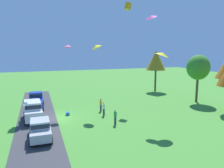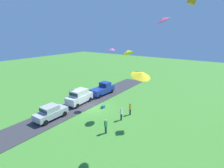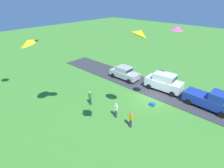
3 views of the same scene
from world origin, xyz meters
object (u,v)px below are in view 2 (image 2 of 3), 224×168
(cooler_box, at_px, (103,107))
(kite_delta_over_trees, at_px, (141,74))
(person_watching_sky, at_px, (130,109))
(kite_delta_mid_center, at_px, (128,52))
(kite_delta_near_flag, at_px, (112,49))
(person_on_lawn, at_px, (121,114))
(car_suv_mid_row, at_px, (79,96))
(car_pickup_by_flagpole, at_px, (103,89))
(person_beside_suv, at_px, (106,126))
(kite_delta_topmost, at_px, (163,19))
(car_sedan_far_end, at_px, (51,112))

(cooler_box, bearing_deg, kite_delta_over_trees, 53.61)
(cooler_box, height_order, kite_delta_over_trees, kite_delta_over_trees)
(person_watching_sky, distance_m, cooler_box, 4.55)
(person_watching_sky, bearing_deg, cooler_box, -85.73)
(kite_delta_mid_center, xyz_separation_m, kite_delta_near_flag, (-1.34, -3.45, 0.06))
(person_watching_sky, xyz_separation_m, person_on_lawn, (2.01, -0.18, 0.00))
(car_suv_mid_row, distance_m, cooler_box, 4.33)
(car_pickup_by_flagpole, bearing_deg, person_beside_suv, 39.19)
(person_watching_sky, height_order, kite_delta_topmost, kite_delta_topmost)
(car_sedan_far_end, height_order, kite_delta_topmost, kite_delta_topmost)
(person_watching_sky, bearing_deg, person_on_lawn, -5.17)
(person_on_lawn, distance_m, kite_delta_topmost, 12.51)
(person_beside_suv, bearing_deg, kite_delta_over_trees, 72.24)
(person_watching_sky, distance_m, person_on_lawn, 2.02)
(car_sedan_far_end, bearing_deg, car_pickup_by_flagpole, -178.25)
(kite_delta_mid_center, bearing_deg, car_pickup_by_flagpole, -120.63)
(person_watching_sky, xyz_separation_m, cooler_box, (0.33, -4.49, -0.68))
(kite_delta_near_flag, xyz_separation_m, kite_delta_topmost, (5.26, 9.08, 3.35))
(kite_delta_topmost, bearing_deg, person_watching_sky, -127.99)
(person_on_lawn, relative_size, kite_delta_topmost, 1.26)
(car_pickup_by_flagpole, xyz_separation_m, kite_delta_topmost, (8.48, 13.32, 10.95))
(person_on_lawn, distance_m, kite_delta_mid_center, 8.02)
(person_on_lawn, relative_size, cooler_box, 3.05)
(person_on_lawn, relative_size, kite_delta_over_trees, 1.08)
(car_pickup_by_flagpole, relative_size, kite_delta_mid_center, 3.60)
(kite_delta_near_flag, relative_size, kite_delta_topmost, 0.80)
(person_beside_suv, height_order, kite_delta_topmost, kite_delta_topmost)
(car_pickup_by_flagpole, height_order, kite_delta_near_flag, kite_delta_near_flag)
(car_suv_mid_row, bearing_deg, person_watching_sky, 97.81)
(kite_delta_over_trees, bearing_deg, cooler_box, -126.39)
(person_on_lawn, xyz_separation_m, kite_delta_near_flag, (-3.30, -3.81, 7.83))
(car_suv_mid_row, distance_m, person_beside_suv, 9.73)
(kite_delta_topmost, bearing_deg, car_sedan_far_end, -76.42)
(person_on_lawn, bearing_deg, person_watching_sky, 174.83)
(kite_delta_near_flag, bearing_deg, person_watching_sky, 72.13)
(person_on_lawn, bearing_deg, cooler_box, -111.31)
(kite_delta_near_flag, bearing_deg, cooler_box, -16.91)
(kite_delta_near_flag, bearing_deg, person_beside_suv, 30.17)
(person_on_lawn, height_order, kite_delta_topmost, kite_delta_topmost)
(cooler_box, height_order, kite_delta_topmost, kite_delta_topmost)
(car_pickup_by_flagpole, relative_size, kite_delta_near_flag, 4.70)
(cooler_box, distance_m, kite_delta_mid_center, 9.32)
(car_suv_mid_row, xyz_separation_m, car_sedan_far_end, (5.92, 0.71, -0.25))
(cooler_box, bearing_deg, person_watching_sky, 94.27)
(car_suv_mid_row, bearing_deg, car_pickup_by_flagpole, 176.47)
(car_suv_mid_row, bearing_deg, kite_delta_near_flag, 118.21)
(cooler_box, bearing_deg, person_beside_suv, 40.42)
(kite_delta_over_trees, bearing_deg, car_sedan_far_end, -90.29)
(car_pickup_by_flagpole, bearing_deg, kite_delta_over_trees, 48.13)
(car_sedan_far_end, distance_m, kite_delta_topmost, 17.30)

